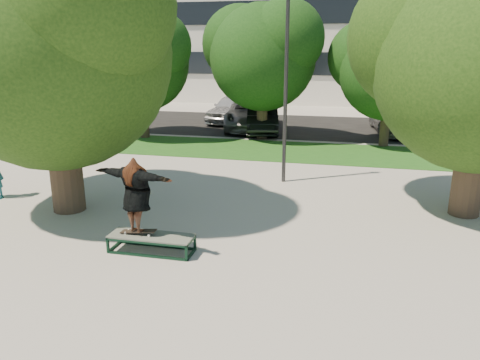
% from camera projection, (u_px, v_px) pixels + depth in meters
% --- Properties ---
extents(ground, '(120.00, 120.00, 0.00)m').
position_uv_depth(ground, '(210.00, 238.00, 10.69)').
color(ground, '#9F9B92').
rests_on(ground, ground).
extents(grass_strip, '(30.00, 4.00, 0.02)m').
position_uv_depth(grass_strip, '(298.00, 152.00, 19.37)').
color(grass_strip, '#164A15').
rests_on(grass_strip, ground).
extents(asphalt_strip, '(40.00, 8.00, 0.01)m').
position_uv_depth(asphalt_strip, '(293.00, 126.00, 25.67)').
color(asphalt_strip, black).
rests_on(asphalt_strip, ground).
extents(tree_left, '(6.96, 5.95, 7.12)m').
position_uv_depth(tree_left, '(51.00, 38.00, 11.42)').
color(tree_left, '#38281E').
rests_on(tree_left, ground).
extents(bg_tree_left, '(5.28, 4.51, 5.77)m').
position_uv_depth(bg_tree_left, '(140.00, 57.00, 21.45)').
color(bg_tree_left, '#38281E').
rests_on(bg_tree_left, ground).
extents(bg_tree_mid, '(5.76, 4.92, 6.24)m').
position_uv_depth(bg_tree_mid, '(262.00, 51.00, 21.12)').
color(bg_tree_mid, '#38281E').
rests_on(bg_tree_mid, ground).
extents(bg_tree_right, '(5.04, 4.31, 5.43)m').
position_uv_depth(bg_tree_right, '(388.00, 64.00, 19.60)').
color(bg_tree_right, '#38281E').
rests_on(bg_tree_right, ground).
extents(lamppost, '(0.25, 0.15, 6.11)m').
position_uv_depth(lamppost, '(286.00, 82.00, 14.29)').
color(lamppost, '#2D2D30').
rests_on(lamppost, ground).
extents(grind_box, '(1.80, 0.60, 0.38)m').
position_uv_depth(grind_box, '(152.00, 243.00, 9.93)').
color(grind_box, black).
rests_on(grind_box, ground).
extents(skater_rig, '(2.04, 1.03, 1.68)m').
position_uv_depth(skater_rig, '(136.00, 195.00, 9.70)').
color(skater_rig, white).
rests_on(skater_rig, grind_box).
extents(car_silver_a, '(2.56, 4.88, 1.58)m').
position_uv_depth(car_silver_a, '(233.00, 108.00, 26.68)').
color(car_silver_a, silver).
rests_on(car_silver_a, asphalt_strip).
extents(car_dark, '(2.27, 4.49, 1.41)m').
position_uv_depth(car_dark, '(262.00, 119.00, 23.41)').
color(car_dark, black).
rests_on(car_dark, asphalt_strip).
extents(car_grey, '(3.65, 6.19, 1.61)m').
position_uv_depth(car_grey, '(252.00, 114.00, 24.50)').
color(car_grey, slate).
rests_on(car_grey, asphalt_strip).
extents(car_silver_b, '(2.66, 5.42, 1.52)m').
position_uv_depth(car_silver_b, '(396.00, 117.00, 23.53)').
color(car_silver_b, '#A4A4A9').
rests_on(car_silver_b, asphalt_strip).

